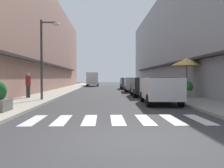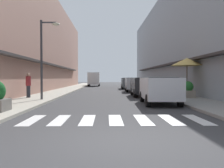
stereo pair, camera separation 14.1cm
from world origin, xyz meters
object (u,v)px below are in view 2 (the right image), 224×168
(parked_car_mid, at_px, (144,85))
(delivery_van, at_px, (94,78))
(cafe_umbrella, at_px, (187,62))
(parked_car_near, at_px, (159,87))
(street_lamp, at_px, (45,50))
(parked_car_distant, at_px, (128,82))
(planter_midblock, at_px, (188,90))
(parked_car_far, at_px, (134,83))
(pedestrian_walking_near, at_px, (28,85))

(parked_car_mid, height_order, delivery_van, delivery_van)
(delivery_van, xyz_separation_m, cafe_umbrella, (7.87, -26.32, 1.16))
(parked_car_near, xyz_separation_m, street_lamp, (-6.71, 1.93, 2.22))
(parked_car_near, height_order, cafe_umbrella, cafe_umbrella)
(parked_car_distant, distance_m, delivery_van, 12.49)
(parked_car_near, height_order, parked_car_mid, same)
(cafe_umbrella, bearing_deg, planter_midblock, -104.38)
(parked_car_distant, relative_size, street_lamp, 0.93)
(parked_car_distant, relative_size, cafe_umbrella, 1.66)
(parked_car_distant, distance_m, planter_midblock, 16.08)
(parked_car_mid, height_order, planter_midblock, parked_car_mid)
(parked_car_far, bearing_deg, parked_car_near, -90.00)
(street_lamp, distance_m, pedestrian_walking_near, 2.97)
(parked_car_mid, xyz_separation_m, parked_car_distant, (0.00, 13.23, 0.00))
(parked_car_far, distance_m, delivery_van, 18.84)
(parked_car_mid, height_order, parked_car_far, same)
(parked_car_distant, xyz_separation_m, cafe_umbrella, (2.82, -14.91, 1.65))
(parked_car_mid, xyz_separation_m, street_lamp, (-6.71, -3.72, 2.22))
(parked_car_mid, bearing_deg, parked_car_near, -90.00)
(delivery_van, bearing_deg, parked_car_mid, -78.41)
(parked_car_far, relative_size, cafe_umbrella, 1.54)
(street_lamp, relative_size, cafe_umbrella, 1.78)
(pedestrian_walking_near, bearing_deg, parked_car_far, 122.64)
(delivery_van, relative_size, street_lamp, 1.11)
(parked_car_near, bearing_deg, delivery_van, 99.47)
(parked_car_near, height_order, street_lamp, street_lamp)
(parked_car_near, distance_m, street_lamp, 7.33)
(parked_car_distant, bearing_deg, pedestrian_walking_near, -117.79)
(street_lamp, bearing_deg, pedestrian_walking_near, 135.55)
(parked_car_near, bearing_deg, street_lamp, 163.98)
(planter_midblock, bearing_deg, street_lamp, -173.38)
(cafe_umbrella, xyz_separation_m, pedestrian_walking_near, (-11.00, -0.60, -1.58))
(cafe_umbrella, height_order, pedestrian_walking_near, cafe_umbrella)
(parked_car_near, xyz_separation_m, parked_car_distant, (0.00, 18.87, 0.00))
(parked_car_mid, distance_m, delivery_van, 25.16)
(parked_car_mid, bearing_deg, parked_car_distant, 90.00)
(parked_car_near, height_order, planter_midblock, parked_car_near)
(parked_car_far, xyz_separation_m, cafe_umbrella, (2.82, -8.17, 1.65))
(parked_car_mid, distance_m, planter_midblock, 3.70)
(planter_midblock, xyz_separation_m, pedestrian_walking_near, (-10.75, 0.36, 0.35))
(parked_car_near, xyz_separation_m, parked_car_mid, (0.00, 5.64, 0.00))
(parked_car_mid, distance_m, pedestrian_walking_near, 8.49)
(parked_car_near, xyz_separation_m, pedestrian_walking_near, (-8.18, 3.36, 0.07))
(pedestrian_walking_near, bearing_deg, parked_car_near, 53.26)
(parked_car_near, bearing_deg, parked_car_distant, 90.00)
(cafe_umbrella, bearing_deg, parked_car_far, 109.05)
(pedestrian_walking_near, bearing_deg, parked_car_mid, 91.21)
(parked_car_far, distance_m, pedestrian_walking_near, 11.99)
(cafe_umbrella, bearing_deg, street_lamp, -167.92)
(delivery_van, xyz_separation_m, planter_midblock, (7.63, -27.28, -0.77))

